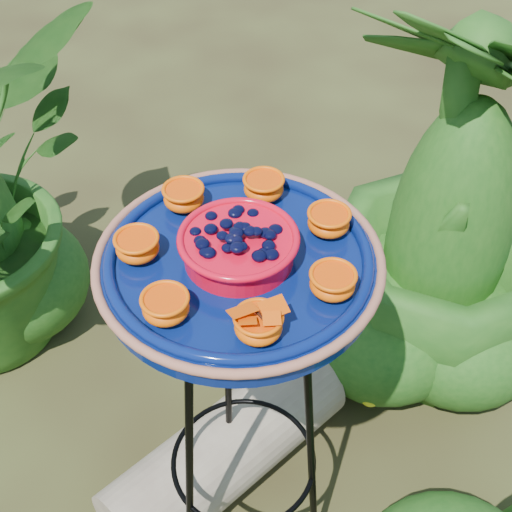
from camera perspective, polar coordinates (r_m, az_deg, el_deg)
The scene contains 4 objects.
tripod_stand at distance 1.29m, azimuth -1.12°, elevation -11.40°, with size 0.32×0.33×0.80m.
feeder_dish at distance 1.03m, azimuth -1.38°, elevation -0.26°, with size 0.45×0.45×0.09m.
driftwood_log at distance 1.69m, azimuth -2.39°, elevation -15.19°, with size 0.20×0.20×0.59m, color tan.
shrub_back_right at distance 1.69m, azimuth 15.64°, elevation 3.82°, with size 0.56×0.56×1.00m, color #1B4C14.
Camera 1 is at (0.08, -0.74, 1.55)m, focal length 50.00 mm.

